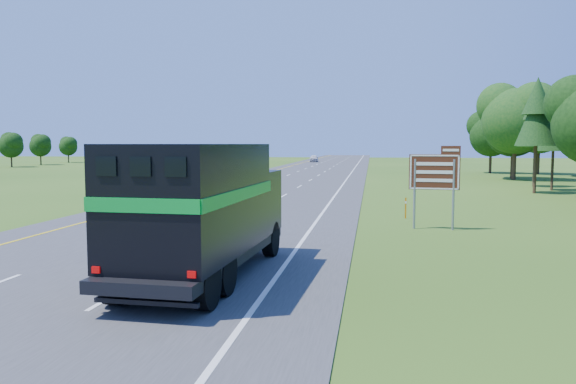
{
  "coord_description": "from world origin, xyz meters",
  "views": [
    {
      "loc": [
        8.12,
        -11.0,
        3.78
      ],
      "look_at": [
        4.21,
        15.21,
        1.51
      ],
      "focal_mm": 35.0,
      "sensor_mm": 36.0,
      "label": 1
    }
  ],
  "objects_px": {
    "white_suv": "(243,174)",
    "exit_sign": "(435,175)",
    "far_car": "(314,158)",
    "horse_truck": "(203,207)"
  },
  "relations": [
    {
      "from": "white_suv",
      "to": "exit_sign",
      "type": "height_order",
      "value": "exit_sign"
    },
    {
      "from": "white_suv",
      "to": "far_car",
      "type": "relative_size",
      "value": 1.53
    },
    {
      "from": "far_car",
      "to": "white_suv",
      "type": "bearing_deg",
      "value": -94.32
    },
    {
      "from": "white_suv",
      "to": "far_car",
      "type": "bearing_deg",
      "value": 85.56
    },
    {
      "from": "far_car",
      "to": "exit_sign",
      "type": "height_order",
      "value": "exit_sign"
    },
    {
      "from": "horse_truck",
      "to": "white_suv",
      "type": "bearing_deg",
      "value": 104.53
    },
    {
      "from": "far_car",
      "to": "exit_sign",
      "type": "relative_size",
      "value": 1.17
    },
    {
      "from": "exit_sign",
      "to": "horse_truck",
      "type": "bearing_deg",
      "value": -119.09
    },
    {
      "from": "horse_truck",
      "to": "exit_sign",
      "type": "bearing_deg",
      "value": 57.75
    },
    {
      "from": "far_car",
      "to": "horse_truck",
      "type": "bearing_deg",
      "value": -90.11
    }
  ]
}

